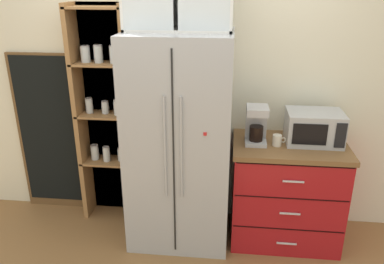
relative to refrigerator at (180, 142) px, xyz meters
name	(u,v)px	position (x,y,z in m)	size (l,w,h in m)	color
ground_plane	(181,232)	(0.00, -0.01, -0.89)	(10.68, 10.68, 0.00)	olive
wall_back_cream	(185,84)	(0.00, 0.39, 0.39)	(4.98, 0.10, 2.55)	silver
refrigerator	(180,142)	(0.00, 0.00, 0.00)	(0.83, 0.70, 1.77)	#ADAFB5
pantry_shelf_column	(107,113)	(-0.70, 0.28, 0.13)	(0.54, 0.27, 1.96)	brown
counter_cabinet	(286,191)	(0.90, 0.04, -0.44)	(0.92, 0.62, 0.89)	#A8161C
microwave	(314,127)	(1.08, 0.09, 0.13)	(0.44, 0.33, 0.26)	#ADAFB5
coffee_maker	(256,124)	(0.62, 0.05, 0.16)	(0.17, 0.20, 0.31)	#B7B7BC
mug_cream	(277,140)	(0.78, -0.01, 0.05)	(0.11, 0.07, 0.09)	silver
mug_navy	(290,136)	(0.90, 0.09, 0.05)	(0.11, 0.07, 0.10)	navy
bottle_clear	(291,128)	(0.90, 0.12, 0.11)	(0.06, 0.06, 0.25)	silver
chalkboard_menu	(49,134)	(-1.29, 0.31, -0.11)	(0.60, 0.04, 1.53)	brown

